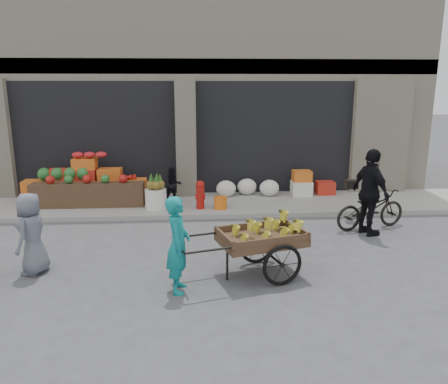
{
  "coord_description": "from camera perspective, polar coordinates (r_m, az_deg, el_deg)",
  "views": [
    {
      "loc": [
        0.23,
        -6.93,
        3.1
      ],
      "look_at": [
        0.78,
        1.23,
        1.1
      ],
      "focal_mm": 35.0,
      "sensor_mm": 36.0,
      "label": 1
    }
  ],
  "objects": [
    {
      "name": "ground",
      "position": [
        7.6,
        -5.37,
        -10.41
      ],
      "size": [
        80.0,
        80.0,
        0.0
      ],
      "primitive_type": "plane",
      "color": "#424244",
      "rests_on": "ground"
    },
    {
      "name": "sidewalk",
      "position": [
        11.44,
        -4.89,
        -1.71
      ],
      "size": [
        18.0,
        2.2,
        0.12
      ],
      "primitive_type": "cube",
      "color": "gray",
      "rests_on": "ground"
    },
    {
      "name": "building",
      "position": [
        14.97,
        -4.91,
        14.73
      ],
      "size": [
        14.0,
        6.45,
        7.0
      ],
      "color": "beige",
      "rests_on": "ground"
    },
    {
      "name": "fruit_display",
      "position": [
        11.88,
        -16.99,
        1.35
      ],
      "size": [
        3.1,
        1.12,
        1.24
      ],
      "color": "red",
      "rests_on": "sidewalk"
    },
    {
      "name": "pineapple_bin",
      "position": [
        10.92,
        -8.9,
        -0.9
      ],
      "size": [
        0.52,
        0.52,
        0.5
      ],
      "primitive_type": "cylinder",
      "color": "silver",
      "rests_on": "sidewalk"
    },
    {
      "name": "fire_hydrant",
      "position": [
        10.8,
        -3.12,
        -0.19
      ],
      "size": [
        0.22,
        0.22,
        0.71
      ],
      "color": "#A5140F",
      "rests_on": "sidewalk"
    },
    {
      "name": "orange_bucket",
      "position": [
        10.83,
        -0.46,
        -1.41
      ],
      "size": [
        0.32,
        0.32,
        0.3
      ],
      "primitive_type": "cylinder",
      "color": "orange",
      "rests_on": "sidewalk"
    },
    {
      "name": "right_bay_goods",
      "position": [
        12.17,
        7.52,
        0.85
      ],
      "size": [
        3.35,
        0.6,
        0.7
      ],
      "color": "silver",
      "rests_on": "sidewalk"
    },
    {
      "name": "seated_person",
      "position": [
        11.43,
        -6.69,
        0.93
      ],
      "size": [
        0.51,
        0.43,
        0.93
      ],
      "primitive_type": "imported",
      "rotation": [
        0.0,
        0.0,
        0.17
      ],
      "color": "black",
      "rests_on": "sidewalk"
    },
    {
      "name": "banana_cart",
      "position": [
        7.23,
        4.53,
        -5.68
      ],
      "size": [
        2.47,
        1.5,
        0.96
      ],
      "rotation": [
        0.0,
        0.0,
        0.28
      ],
      "color": "brown",
      "rests_on": "ground"
    },
    {
      "name": "vendor_woman",
      "position": [
        6.69,
        -6.02,
        -6.85
      ],
      "size": [
        0.39,
        0.57,
        1.51
      ],
      "primitive_type": "imported",
      "rotation": [
        0.0,
        0.0,
        1.52
      ],
      "color": "#10797B",
      "rests_on": "ground"
    },
    {
      "name": "vendor_grey",
      "position": [
        7.98,
        -23.81,
        -4.99
      ],
      "size": [
        0.57,
        0.76,
        1.39
      ],
      "primitive_type": "imported",
      "rotation": [
        0.0,
        0.0,
        -1.78
      ],
      "color": "slate",
      "rests_on": "ground"
    },
    {
      "name": "bicycle",
      "position": [
        10.18,
        18.59,
        -2.09
      ],
      "size": [
        1.81,
        1.04,
        0.9
      ],
      "primitive_type": "imported",
      "rotation": [
        0.0,
        0.0,
        1.85
      ],
      "color": "black",
      "rests_on": "ground"
    },
    {
      "name": "cyclist",
      "position": [
        9.63,
        18.59,
        -0.08
      ],
      "size": [
        0.73,
        1.16,
        1.84
      ],
      "primitive_type": "imported",
      "rotation": [
        0.0,
        0.0,
        1.85
      ],
      "color": "black",
      "rests_on": "ground"
    }
  ]
}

